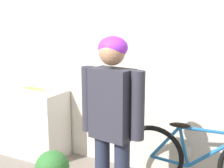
% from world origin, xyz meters
% --- Properties ---
extents(wall_back, '(8.00, 0.07, 2.60)m').
position_xyz_m(wall_back, '(0.00, 2.24, 1.30)').
color(wall_back, beige).
rests_on(wall_back, ground_plane).
extents(side_shelf, '(1.02, 0.48, 0.90)m').
position_xyz_m(side_shelf, '(-1.55, 1.96, 0.45)').
color(side_shelf, beige).
rests_on(side_shelf, ground_plane).
extents(person, '(0.59, 0.26, 1.69)m').
position_xyz_m(person, '(0.13, 1.18, 1.02)').
color(person, '#23283D').
rests_on(person, ground_plane).
extents(bicycle, '(1.73, 0.47, 0.78)m').
position_xyz_m(bicycle, '(0.74, 1.99, 0.37)').
color(bicycle, black).
rests_on(bicycle, ground_plane).
extents(banana, '(0.35, 0.09, 0.04)m').
position_xyz_m(banana, '(-1.47, 2.00, 0.92)').
color(banana, '#EAD64C').
rests_on(banana, side_shelf).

